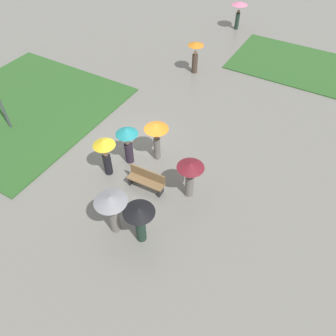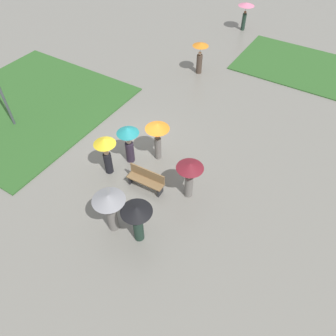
{
  "view_description": "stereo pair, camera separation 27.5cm",
  "coord_description": "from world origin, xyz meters",
  "px_view_note": "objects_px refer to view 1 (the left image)",
  "views": [
    {
      "loc": [
        6.59,
        -8.48,
        10.25
      ],
      "look_at": [
        2.0,
        -0.61,
        0.69
      ],
      "focal_mm": 35.0,
      "sensor_mm": 36.0,
      "label": 1
    },
    {
      "loc": [
        6.82,
        -8.34,
        10.25
      ],
      "look_at": [
        2.0,
        -0.61,
        0.69
      ],
      "focal_mm": 35.0,
      "sensor_mm": 36.0,
      "label": 2
    }
  ],
  "objects_px": {
    "crowd_person_orange": "(156,132)",
    "crowd_person_grey": "(112,206)",
    "crowd_person_maroon": "(190,172)",
    "crowd_person_teal": "(127,139)",
    "park_bench": "(146,180)",
    "crowd_person_black": "(140,217)",
    "lone_walker_mid_plaza": "(239,8)",
    "crowd_person_yellow": "(105,150)",
    "lone_walker_far_path": "(195,53)"
  },
  "relations": [
    {
      "from": "crowd_person_maroon",
      "to": "lone_walker_far_path",
      "type": "bearing_deg",
      "value": -69.87
    },
    {
      "from": "crowd_person_grey",
      "to": "crowd_person_orange",
      "type": "relative_size",
      "value": 0.98
    },
    {
      "from": "crowd_person_maroon",
      "to": "crowd_person_orange",
      "type": "distance_m",
      "value": 2.48
    },
    {
      "from": "park_bench",
      "to": "crowd_person_maroon",
      "type": "xyz_separation_m",
      "value": [
        1.64,
        0.54,
        0.82
      ]
    },
    {
      "from": "park_bench",
      "to": "crowd_person_teal",
      "type": "distance_m",
      "value": 1.91
    },
    {
      "from": "crowd_person_grey",
      "to": "lone_walker_far_path",
      "type": "relative_size",
      "value": 1.0
    },
    {
      "from": "crowd_person_teal",
      "to": "lone_walker_far_path",
      "type": "relative_size",
      "value": 0.99
    },
    {
      "from": "crowd_person_orange",
      "to": "crowd_person_yellow",
      "type": "relative_size",
      "value": 1.03
    },
    {
      "from": "crowd_person_grey",
      "to": "crowd_person_orange",
      "type": "bearing_deg",
      "value": -64.16
    },
    {
      "from": "park_bench",
      "to": "crowd_person_orange",
      "type": "height_order",
      "value": "crowd_person_orange"
    },
    {
      "from": "crowd_person_orange",
      "to": "lone_walker_mid_plaza",
      "type": "bearing_deg",
      "value": 126.89
    },
    {
      "from": "crowd_person_black",
      "to": "lone_walker_mid_plaza",
      "type": "height_order",
      "value": "lone_walker_mid_plaza"
    },
    {
      "from": "crowd_person_maroon",
      "to": "crowd_person_grey",
      "type": "xyz_separation_m",
      "value": [
        -1.54,
        -2.79,
        0.07
      ]
    },
    {
      "from": "crowd_person_grey",
      "to": "park_bench",
      "type": "bearing_deg",
      "value": -70.89
    },
    {
      "from": "park_bench",
      "to": "crowd_person_yellow",
      "type": "height_order",
      "value": "crowd_person_yellow"
    },
    {
      "from": "park_bench",
      "to": "crowd_person_teal",
      "type": "relative_size",
      "value": 0.86
    },
    {
      "from": "crowd_person_black",
      "to": "lone_walker_far_path",
      "type": "distance_m",
      "value": 11.72
    },
    {
      "from": "crowd_person_teal",
      "to": "crowd_person_black",
      "type": "xyz_separation_m",
      "value": [
        2.61,
        -3.01,
        0.01
      ]
    },
    {
      "from": "crowd_person_teal",
      "to": "crowd_person_black",
      "type": "distance_m",
      "value": 3.99
    },
    {
      "from": "crowd_person_teal",
      "to": "crowd_person_yellow",
      "type": "relative_size",
      "value": 1.0
    },
    {
      "from": "crowd_person_teal",
      "to": "crowd_person_grey",
      "type": "xyz_separation_m",
      "value": [
        1.57,
        -3.15,
        0.08
      ]
    },
    {
      "from": "crowd_person_maroon",
      "to": "crowd_person_teal",
      "type": "bearing_deg",
      "value": -12.15
    },
    {
      "from": "crowd_person_grey",
      "to": "crowd_person_black",
      "type": "xyz_separation_m",
      "value": [
        1.04,
        0.14,
        -0.08
      ]
    },
    {
      "from": "crowd_person_orange",
      "to": "crowd_person_grey",
      "type": "bearing_deg",
      "value": -51.93
    },
    {
      "from": "park_bench",
      "to": "lone_walker_mid_plaza",
      "type": "xyz_separation_m",
      "value": [
        -2.57,
        15.98,
        0.99
      ]
    },
    {
      "from": "crowd_person_teal",
      "to": "crowd_person_yellow",
      "type": "xyz_separation_m",
      "value": [
        -0.36,
        -1.02,
        0.01
      ]
    },
    {
      "from": "crowd_person_teal",
      "to": "crowd_person_orange",
      "type": "distance_m",
      "value": 1.24
    },
    {
      "from": "park_bench",
      "to": "lone_walker_mid_plaza",
      "type": "height_order",
      "value": "lone_walker_mid_plaza"
    },
    {
      "from": "crowd_person_teal",
      "to": "crowd_person_maroon",
      "type": "xyz_separation_m",
      "value": [
        3.12,
        -0.36,
        0.01
      ]
    },
    {
      "from": "crowd_person_yellow",
      "to": "lone_walker_mid_plaza",
      "type": "relative_size",
      "value": 0.98
    },
    {
      "from": "park_bench",
      "to": "crowd_person_black",
      "type": "relative_size",
      "value": 0.88
    },
    {
      "from": "crowd_person_teal",
      "to": "crowd_person_black",
      "type": "relative_size",
      "value": 1.03
    },
    {
      "from": "park_bench",
      "to": "crowd_person_maroon",
      "type": "bearing_deg",
      "value": 15.45
    },
    {
      "from": "crowd_person_black",
      "to": "lone_walker_far_path",
      "type": "height_order",
      "value": "lone_walker_far_path"
    },
    {
      "from": "crowd_person_orange",
      "to": "lone_walker_far_path",
      "type": "relative_size",
      "value": 1.02
    },
    {
      "from": "park_bench",
      "to": "lone_walker_mid_plaza",
      "type": "bearing_deg",
      "value": 96.39
    },
    {
      "from": "crowd_person_maroon",
      "to": "crowd_person_yellow",
      "type": "relative_size",
      "value": 0.96
    },
    {
      "from": "park_bench",
      "to": "crowd_person_grey",
      "type": "bearing_deg",
      "value": -90.22
    },
    {
      "from": "crowd_person_grey",
      "to": "lone_walker_mid_plaza",
      "type": "height_order",
      "value": "lone_walker_mid_plaza"
    },
    {
      "from": "crowd_person_yellow",
      "to": "lone_walker_far_path",
      "type": "bearing_deg",
      "value": -14.81
    },
    {
      "from": "lone_walker_mid_plaza",
      "to": "crowd_person_orange",
      "type": "bearing_deg",
      "value": 11.21
    },
    {
      "from": "park_bench",
      "to": "crowd_person_maroon",
      "type": "height_order",
      "value": "crowd_person_maroon"
    },
    {
      "from": "crowd_person_maroon",
      "to": "crowd_person_orange",
      "type": "relative_size",
      "value": 0.93
    },
    {
      "from": "crowd_person_grey",
      "to": "lone_walker_far_path",
      "type": "height_order",
      "value": "same"
    },
    {
      "from": "crowd_person_orange",
      "to": "crowd_person_black",
      "type": "bearing_deg",
      "value": -37.37
    },
    {
      "from": "park_bench",
      "to": "lone_walker_mid_plaza",
      "type": "distance_m",
      "value": 16.22
    },
    {
      "from": "crowd_person_black",
      "to": "crowd_person_orange",
      "type": "bearing_deg",
      "value": -62.47
    },
    {
      "from": "crowd_person_teal",
      "to": "crowd_person_maroon",
      "type": "height_order",
      "value": "crowd_person_teal"
    },
    {
      "from": "park_bench",
      "to": "lone_walker_mid_plaza",
      "type": "relative_size",
      "value": 0.84
    },
    {
      "from": "crowd_person_orange",
      "to": "crowd_person_maroon",
      "type": "bearing_deg",
      "value": 0.98
    }
  ]
}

